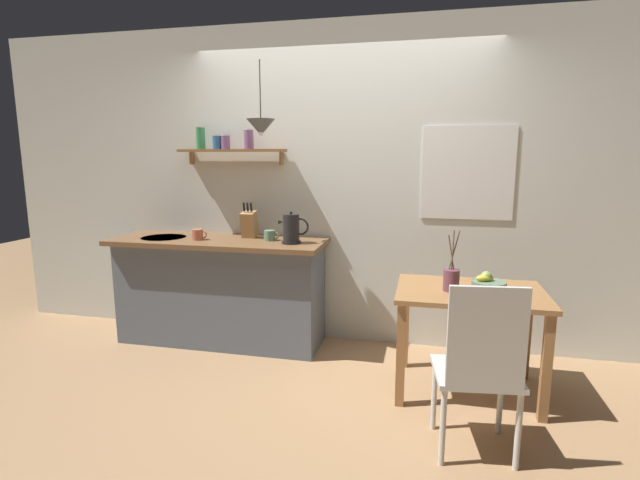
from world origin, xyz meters
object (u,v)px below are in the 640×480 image
Objects in this scene: dining_chair_near at (480,364)px; pendant_lamp at (261,127)px; knife_block at (249,224)px; coffee_mug_by_sink at (198,235)px; dining_table at (469,307)px; electric_kettle at (292,229)px; coffee_mug_spare at (270,235)px; fruit_bowl at (488,284)px; twig_vase at (451,279)px.

dining_chair_near is 1.73× the size of pendant_lamp.
knife_block is 0.44m from coffee_mug_by_sink.
pendant_lamp reaches higher than knife_block.
knife_block is 2.36× the size of coffee_mug_by_sink.
coffee_mug_by_sink is 1.05m from pendant_lamp.
dining_table is 2.04m from pendant_lamp.
electric_kettle is at bearing 9.11° from pendant_lamp.
fruit_bowl is at bearing -16.90° from coffee_mug_spare.
pendant_lamp reaches higher than electric_kettle.
coffee_mug_by_sink is at bearing 168.30° from twig_vase.
pendant_lamp is at bearing 164.45° from twig_vase.
fruit_bowl is at bearing -17.77° from knife_block.
knife_block reaches higher than coffee_mug_by_sink.
pendant_lamp is at bearing 167.26° from dining_table.
dining_chair_near is at bearing -27.65° from coffee_mug_by_sink.
coffee_mug_spare is 0.88m from pendant_lamp.
dining_table is 7.47× the size of coffee_mug_by_sink.
dining_table is at bearing -16.96° from coffee_mug_spare.
dining_chair_near is at bearing -35.21° from pendant_lamp.
electric_kettle reaches higher than coffee_mug_by_sink.
coffee_mug_by_sink is 0.23× the size of pendant_lamp.
pendant_lamp is (-1.46, 0.41, 1.03)m from twig_vase.
knife_block reaches higher than twig_vase.
coffee_mug_spare is at bearing 9.81° from coffee_mug_by_sink.
dining_chair_near is 1.85m from electric_kettle.
twig_vase is 1.54m from coffee_mug_spare.
pendant_lamp reaches higher than dining_chair_near.
coffee_mug_spare is at bearing 159.96° from twig_vase.
coffee_mug_by_sink is at bearing 169.87° from fruit_bowl.
fruit_bowl is 1.71× the size of coffee_mug_spare.
coffee_mug_spare reaches higher than fruit_bowl.
pendant_lamp reaches higher than fruit_bowl.
dining_chair_near is 0.77m from fruit_bowl.
coffee_mug_spare reaches higher than dining_chair_near.
knife_block is at bearing 162.12° from dining_table.
coffee_mug_by_sink is at bearing 170.16° from dining_table.
coffee_mug_spare is (-1.44, 0.53, 0.16)m from twig_vase.
coffee_mug_by_sink reaches higher than dining_table.
fruit_bowl is 0.84× the size of electric_kettle.
coffee_mug_by_sink is 0.61m from coffee_mug_spare.
electric_kettle is at bearing 1.38° from coffee_mug_by_sink.
dining_table is 0.98× the size of dining_chair_near.
coffee_mug_by_sink is (-0.81, -0.02, -0.07)m from electric_kettle.
dining_chair_near is at bearing -79.90° from twig_vase.
coffee_mug_spare is (-1.57, 1.24, 0.42)m from dining_chair_near.
fruit_bowl is at bearing -16.23° from electric_kettle.
twig_vase is 3.16× the size of coffee_mug_spare.
dining_table is 1.71× the size of pendant_lamp.
fruit_bowl is (0.11, 0.73, 0.24)m from dining_chair_near.
dining_table is at bearing -16.24° from electric_kettle.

